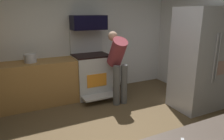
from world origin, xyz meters
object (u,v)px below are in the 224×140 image
at_px(refrigerator, 199,60).
at_px(person_cook, 118,62).
at_px(oven_range, 91,74).
at_px(stock_pot, 30,58).
at_px(microwave, 89,23).

distance_m(refrigerator, person_cook, 1.57).
height_order(oven_range, stock_pot, oven_range).
relative_size(person_cook, stock_pot, 6.25).
bearing_deg(microwave, refrigerator, -43.65).
height_order(refrigerator, stock_pot, refrigerator).
bearing_deg(microwave, oven_range, -90.00).
bearing_deg(stock_pot, microwave, 3.67).
bearing_deg(person_cook, microwave, 117.87).
height_order(microwave, stock_pot, microwave).
bearing_deg(oven_range, refrigerator, -41.91).
xyz_separation_m(oven_range, refrigerator, (1.65, -1.48, 0.46)).
height_order(oven_range, refrigerator, refrigerator).
bearing_deg(stock_pot, oven_range, -0.60).
relative_size(microwave, person_cook, 0.50).
distance_m(microwave, stock_pot, 1.41).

